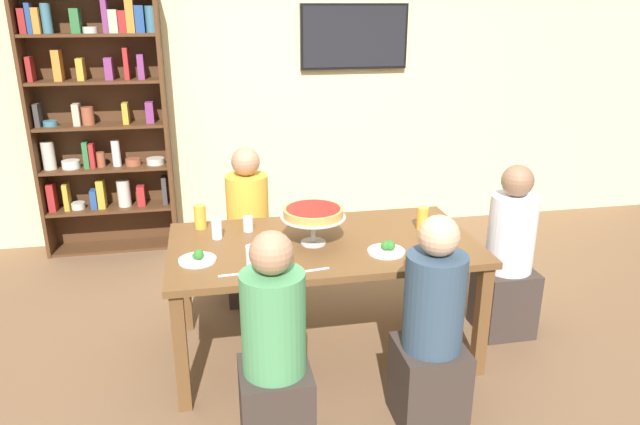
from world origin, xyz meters
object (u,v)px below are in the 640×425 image
at_px(diner_near_left, 275,362).
at_px(salad_plate_far_diner, 387,249).
at_px(salad_plate_near_diner, 198,259).
at_px(water_glass_clear_spare, 248,224).
at_px(television, 354,37).
at_px(cutlery_fork_near, 314,223).
at_px(cutlery_knife_far, 453,260).
at_px(beer_glass_amber_tall, 287,259).
at_px(diner_near_right, 432,339).
at_px(diner_far_left, 249,236).
at_px(beer_glass_amber_short, 422,219).
at_px(water_glass_clear_near, 217,229).
at_px(water_glass_clear_far, 253,256).
at_px(cutlery_knife_near, 235,274).
at_px(bookshelf, 100,120).
at_px(beer_glass_amber_spare, 200,217).
at_px(deep_dish_pizza_stand, 313,214).
at_px(diner_head_east, 508,263).
at_px(cutlery_fork_far, 313,270).
at_px(dining_table, 323,254).

xyz_separation_m(diner_near_left, salad_plate_far_diner, (0.72, 0.59, 0.27)).
bearing_deg(salad_plate_far_diner, salad_plate_near_diner, 175.67).
xyz_separation_m(salad_plate_near_diner, water_glass_clear_spare, (0.31, 0.41, 0.03)).
height_order(salad_plate_far_diner, water_glass_clear_spare, water_glass_clear_spare).
bearing_deg(television, cutlery_fork_near, -111.35).
bearing_deg(cutlery_knife_far, diner_near_left, -137.64).
xyz_separation_m(beer_glass_amber_tall, cutlery_fork_near, (0.27, 0.69, -0.07)).
bearing_deg(diner_near_right, diner_far_left, 27.01).
height_order(beer_glass_amber_short, cutlery_fork_near, beer_glass_amber_short).
distance_m(water_glass_clear_near, water_glass_clear_far, 0.47).
height_order(cutlery_fork_near, cutlery_knife_near, same).
bearing_deg(salad_plate_near_diner, television, 57.42).
distance_m(bookshelf, cutlery_fork_near, 2.31).
distance_m(salad_plate_near_diner, beer_glass_amber_spare, 0.52).
distance_m(beer_glass_amber_tall, cutlery_fork_near, 0.74).
height_order(television, water_glass_clear_spare, television).
distance_m(cutlery_knife_near, cutlery_knife_far, 1.20).
height_order(deep_dish_pizza_stand, salad_plate_near_diner, deep_dish_pizza_stand).
bearing_deg(cutlery_fork_near, salad_plate_near_diner, 28.98).
relative_size(bookshelf, diner_head_east, 1.92).
bearing_deg(beer_glass_amber_tall, deep_dish_pizza_stand, 59.41).
height_order(water_glass_clear_far, cutlery_fork_near, water_glass_clear_far).
distance_m(water_glass_clear_spare, cutlery_fork_far, 0.71).
height_order(diner_far_left, beer_glass_amber_spare, diner_far_left).
relative_size(television, salad_plate_far_diner, 4.50).
bearing_deg(diner_near_left, water_glass_clear_spare, 1.46).
xyz_separation_m(diner_far_left, water_glass_clear_near, (-0.23, -0.61, 0.31)).
bearing_deg(cutlery_knife_far, diner_head_east, 55.53).
distance_m(diner_near_right, water_glass_clear_far, 1.03).
bearing_deg(salad_plate_near_diner, water_glass_clear_far, -21.30).
height_order(cutlery_fork_far, cutlery_knife_far, same).
relative_size(television, beer_glass_amber_tall, 6.72).
bearing_deg(diner_near_right, diner_head_east, -47.03).
bearing_deg(diner_head_east, diner_near_right, 42.97).
distance_m(diner_near_right, beer_glass_amber_spare, 1.63).
distance_m(television, diner_near_left, 3.39).
bearing_deg(television, beer_glass_amber_tall, -111.48).
xyz_separation_m(diner_head_east, beer_glass_amber_short, (-0.58, 0.08, 0.32)).
distance_m(dining_table, diner_near_right, 0.88).
relative_size(diner_far_left, salad_plate_far_diner, 5.33).
xyz_separation_m(diner_near_right, cutlery_fork_near, (-0.40, 1.08, 0.25)).
bearing_deg(water_glass_clear_near, cutlery_knife_far, -24.29).
relative_size(deep_dish_pizza_stand, beer_glass_amber_tall, 2.63).
bearing_deg(cutlery_fork_near, diner_head_east, 162.43).
height_order(water_glass_clear_near, cutlery_knife_far, water_glass_clear_near).
bearing_deg(deep_dish_pizza_stand, cutlery_fork_near, 78.83).
relative_size(water_glass_clear_far, cutlery_fork_near, 0.64).
xyz_separation_m(diner_near_right, beer_glass_amber_short, (0.24, 0.84, 0.32)).
height_order(television, water_glass_clear_far, television).
relative_size(television, water_glass_clear_near, 8.43).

